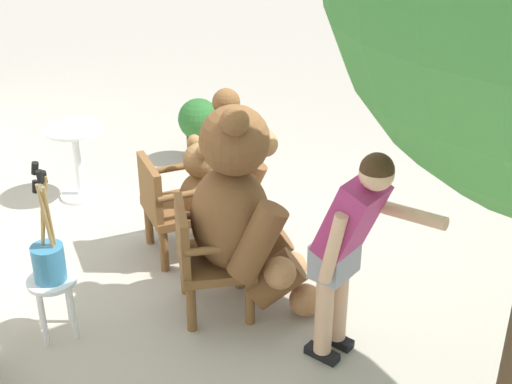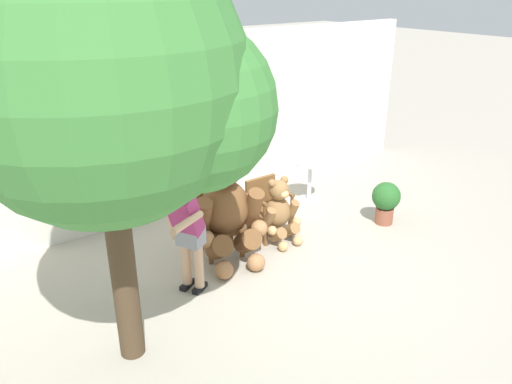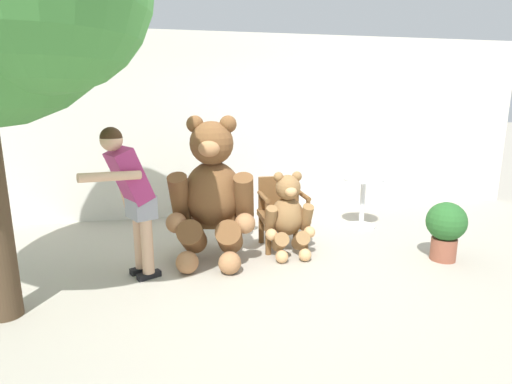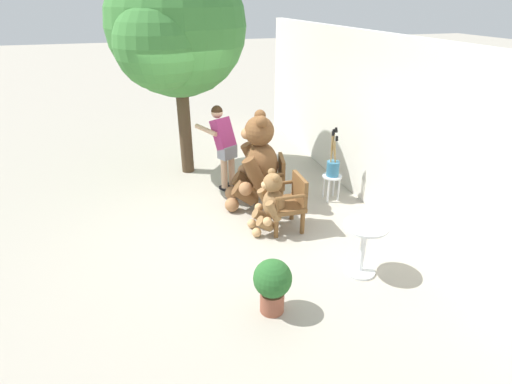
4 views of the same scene
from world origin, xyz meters
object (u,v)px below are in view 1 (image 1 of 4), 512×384
(teddy_bear_small, at_px, (206,195))
(round_side_table, at_px, (77,154))
(white_stool, at_px, (53,292))
(wooden_chair_right, at_px, (172,204))
(teddy_bear_large, at_px, (242,209))
(brush_bucket, at_px, (48,256))
(wooden_chair_left, at_px, (207,256))
(potted_plant, at_px, (199,125))
(person_visitor, at_px, (349,240))

(teddy_bear_small, height_order, round_side_table, teddy_bear_small)
(white_stool, bearing_deg, teddy_bear_small, -62.60)
(wooden_chair_right, bearing_deg, teddy_bear_large, -163.12)
(wooden_chair_right, xyz_separation_m, teddy_bear_small, (-0.00, -0.30, 0.02))
(brush_bucket, height_order, round_side_table, brush_bucket)
(wooden_chair_right, bearing_deg, round_side_table, 21.38)
(white_stool, bearing_deg, wooden_chair_right, -56.52)
(teddy_bear_small, distance_m, white_stool, 1.55)
(wooden_chair_left, bearing_deg, teddy_bear_large, -96.97)
(teddy_bear_small, bearing_deg, potted_plant, -17.21)
(teddy_bear_large, relative_size, potted_plant, 2.40)
(teddy_bear_large, height_order, white_stool, teddy_bear_large)
(person_visitor, bearing_deg, round_side_table, 20.95)
(white_stool, bearing_deg, wooden_chair_left, -97.39)
(wooden_chair_left, xyz_separation_m, person_visitor, (-0.86, -0.64, 0.46))
(brush_bucket, relative_size, round_side_table, 1.22)
(teddy_bear_large, height_order, potted_plant, teddy_bear_large)
(brush_bucket, bearing_deg, teddy_bear_large, -97.31)
(person_visitor, xyz_separation_m, brush_bucket, (1.00, 1.71, -0.27))
(wooden_chair_left, distance_m, white_stool, 1.09)
(round_side_table, bearing_deg, white_stool, 164.99)
(teddy_bear_large, bearing_deg, potted_plant, -12.12)
(person_visitor, bearing_deg, teddy_bear_small, 11.53)
(teddy_bear_small, relative_size, round_side_table, 1.37)
(wooden_chair_right, relative_size, white_stool, 1.87)
(person_visitor, bearing_deg, white_stool, 59.73)
(person_visitor, height_order, round_side_table, person_visitor)
(wooden_chair_left, distance_m, person_visitor, 1.17)
(wooden_chair_left, bearing_deg, teddy_bear_small, -19.09)
(wooden_chair_right, xyz_separation_m, teddy_bear_large, (-0.88, -0.27, 0.34))
(wooden_chair_left, xyz_separation_m, potted_plant, (2.55, -0.82, -0.07))
(white_stool, height_order, brush_bucket, brush_bucket)
(wooden_chair_left, relative_size, teddy_bear_large, 0.53)
(wooden_chair_right, height_order, brush_bucket, brush_bucket)
(brush_bucket, distance_m, potted_plant, 3.08)
(wooden_chair_right, xyz_separation_m, person_visitor, (-1.71, -0.64, 0.46))
(wooden_chair_left, relative_size, wooden_chair_right, 1.00)
(wooden_chair_right, height_order, white_stool, wooden_chair_right)
(potted_plant, bearing_deg, brush_bucket, 141.89)
(person_visitor, distance_m, potted_plant, 3.46)
(wooden_chair_left, height_order, potted_plant, wooden_chair_left)
(brush_bucket, xyz_separation_m, potted_plant, (2.41, -1.89, -0.25))
(white_stool, bearing_deg, round_side_table, -15.01)
(wooden_chair_left, height_order, brush_bucket, brush_bucket)
(teddy_bear_small, bearing_deg, wooden_chair_right, 89.86)
(teddy_bear_large, relative_size, round_side_table, 2.27)
(person_visitor, bearing_deg, potted_plant, -3.00)
(wooden_chair_left, distance_m, wooden_chair_right, 0.85)
(wooden_chair_left, height_order, round_side_table, wooden_chair_left)
(wooden_chair_left, height_order, teddy_bear_large, teddy_bear_large)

